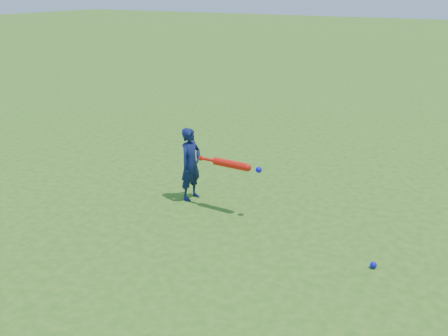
# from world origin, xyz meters

# --- Properties ---
(ground) EXTENTS (80.00, 80.00, 0.00)m
(ground) POSITION_xyz_m (0.00, 0.00, 0.00)
(ground) COLOR #2F6217
(ground) RESTS_ON ground
(child) EXTENTS (0.26, 0.37, 0.96)m
(child) POSITION_xyz_m (-0.61, -0.13, 0.48)
(child) COLOR #0E1845
(child) RESTS_ON ground
(ground_ball_blue) EXTENTS (0.07, 0.07, 0.07)m
(ground_ball_blue) POSITION_xyz_m (1.91, -0.69, 0.03)
(ground_ball_blue) COLOR #0C0DD7
(ground_ball_blue) RESTS_ON ground
(bat_swing) EXTENTS (0.86, 0.11, 0.10)m
(bat_swing) POSITION_xyz_m (0.06, -0.20, 0.61)
(bat_swing) COLOR red
(bat_swing) RESTS_ON ground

